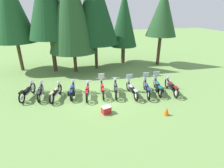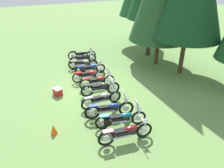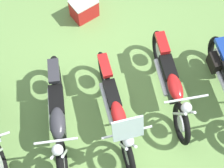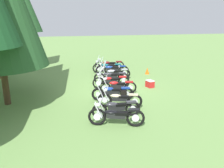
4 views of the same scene
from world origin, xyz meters
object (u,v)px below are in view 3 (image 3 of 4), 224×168
Objects in this scene: motorcycle_5 at (116,110)px; motorcycle_6 at (58,117)px; picnic_cooler at (84,8)px; motorcycle_4 at (171,83)px.

motorcycle_5 reaches higher than motorcycle_6.
motorcycle_4 is at bearing 109.08° from picnic_cooler.
motorcycle_6 is at bearing 62.07° from picnic_cooler.
motorcycle_5 is 0.93m from motorcycle_6.
motorcycle_4 is 1.07m from motorcycle_5.
picnic_cooler is (-1.17, -2.21, -0.25)m from motorcycle_6.
motorcycle_5 is (1.06, 0.15, 0.02)m from motorcycle_4.
motorcycle_5 is 2.47m from picnic_cooler.
motorcycle_5 is at bearing -71.23° from motorcycle_4.
motorcycle_6 is 2.51m from picnic_cooler.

